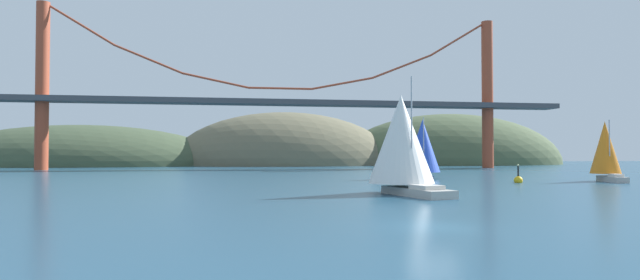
# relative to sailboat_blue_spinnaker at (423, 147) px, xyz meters

# --- Properties ---
(ground_plane) EXTENTS (360.00, 360.00, 0.00)m
(ground_plane) POSITION_rel_sailboat_blue_spinnaker_xyz_m (-17.20, -47.29, -4.70)
(ground_plane) COLOR navy
(headland_left) EXTENTS (86.08, 44.00, 24.07)m
(headland_left) POSITION_rel_sailboat_blue_spinnaker_xyz_m (-72.20, 87.71, -4.70)
(headland_left) COLOR #425138
(headland_left) RESTS_ON ground_plane
(headland_right) EXTENTS (76.46, 44.00, 33.31)m
(headland_right) POSITION_rel_sailboat_blue_spinnaker_xyz_m (42.80, 87.71, -4.70)
(headland_right) COLOR #4C5B3D
(headland_right) RESTS_ON ground_plane
(headland_center) EXTENTS (70.43, 44.00, 33.05)m
(headland_center) POSITION_rel_sailboat_blue_spinnaker_xyz_m (-12.20, 87.71, -4.70)
(headland_center) COLOR #6B664C
(headland_center) RESTS_ON ground_plane
(suspension_bridge) EXTENTS (140.94, 6.00, 37.35)m
(suspension_bridge) POSITION_rel_sailboat_blue_spinnaker_xyz_m (-17.20, 47.71, 12.19)
(suspension_bridge) COLOR #A34228
(suspension_bridge) RESTS_ON ground_plane
(sailboat_blue_spinnaker) EXTENTS (6.31, 9.14, 9.07)m
(sailboat_blue_spinnaker) POSITION_rel_sailboat_blue_spinnaker_xyz_m (0.00, 0.00, 0.00)
(sailboat_blue_spinnaker) COLOR navy
(sailboat_blue_spinnaker) RESTS_ON ground_plane
(sailboat_white_mainsail) EXTENTS (7.49, 10.76, 10.90)m
(sailboat_white_mainsail) POSITION_rel_sailboat_blue_spinnaker_xyz_m (-11.99, -26.30, 0.24)
(sailboat_white_mainsail) COLOR #B7B2A8
(sailboat_white_mainsail) RESTS_ON ground_plane
(sailboat_orange_sail) EXTENTS (4.64, 6.96, 8.26)m
(sailboat_orange_sail) POSITION_rel_sailboat_blue_spinnaker_xyz_m (21.74, -10.96, -0.40)
(sailboat_orange_sail) COLOR #B7B2A8
(sailboat_orange_sail) RESTS_ON ground_plane
(channel_buoy) EXTENTS (1.10, 1.10, 2.64)m
(channel_buoy) POSITION_rel_sailboat_blue_spinnaker_xyz_m (8.36, -11.95, -4.33)
(channel_buoy) COLOR gold
(channel_buoy) RESTS_ON ground_plane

